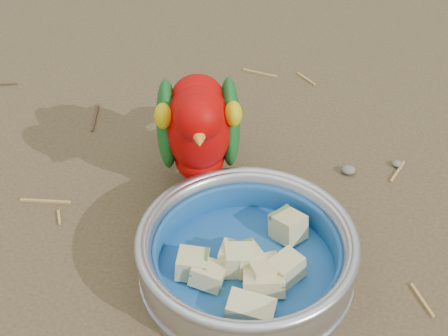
# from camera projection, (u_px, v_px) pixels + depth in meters

# --- Properties ---
(ground) EXTENTS (60.00, 60.00, 0.00)m
(ground) POSITION_uv_depth(u_px,v_px,m) (225.00, 272.00, 0.76)
(ground) COLOR brown
(food_bowl) EXTENTS (0.23, 0.23, 0.02)m
(food_bowl) POSITION_uv_depth(u_px,v_px,m) (246.00, 271.00, 0.75)
(food_bowl) COLOR #B2B2BA
(food_bowl) RESTS_ON ground
(bowl_wall) EXTENTS (0.23, 0.23, 0.04)m
(bowl_wall) POSITION_uv_depth(u_px,v_px,m) (247.00, 252.00, 0.73)
(bowl_wall) COLOR #B2B2BA
(bowl_wall) RESTS_ON food_bowl
(fruit_wedges) EXTENTS (0.14, 0.14, 0.03)m
(fruit_wedges) POSITION_uv_depth(u_px,v_px,m) (247.00, 257.00, 0.74)
(fruit_wedges) COLOR #D7C789
(fruit_wedges) RESTS_ON food_bowl
(lory_parrot) EXTENTS (0.14, 0.22, 0.17)m
(lory_parrot) POSITION_uv_depth(u_px,v_px,m) (199.00, 137.00, 0.81)
(lory_parrot) COLOR #AE0302
(lory_parrot) RESTS_ON ground
(ground_debris) EXTENTS (0.90, 0.80, 0.01)m
(ground_debris) POSITION_uv_depth(u_px,v_px,m) (228.00, 228.00, 0.81)
(ground_debris) COLOR #AE8948
(ground_debris) RESTS_ON ground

